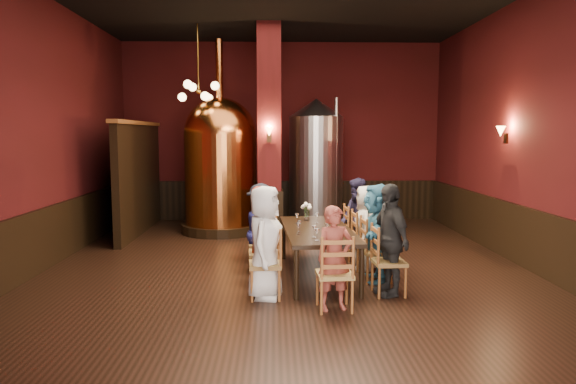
{
  "coord_description": "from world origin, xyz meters",
  "views": [
    {
      "loc": [
        -0.19,
        -8.2,
        2.19
      ],
      "look_at": [
        0.03,
        0.2,
        1.25
      ],
      "focal_mm": 32.0,
      "sensor_mm": 36.0,
      "label": 1
    }
  ],
  "objects_px": {
    "dining_table": "(317,232)",
    "copper_kettle": "(221,163)",
    "person_0": "(265,242)",
    "rose_vase": "(307,208)",
    "person_2": "(262,232)",
    "person_1": "(263,235)",
    "steel_vessel": "(316,164)"
  },
  "relations": [
    {
      "from": "copper_kettle",
      "to": "person_1",
      "type": "bearing_deg",
      "value": -75.81
    },
    {
      "from": "person_1",
      "to": "steel_vessel",
      "type": "distance_m",
      "value": 4.71
    },
    {
      "from": "dining_table",
      "to": "steel_vessel",
      "type": "bearing_deg",
      "value": 82.51
    },
    {
      "from": "person_2",
      "to": "copper_kettle",
      "type": "height_order",
      "value": "copper_kettle"
    },
    {
      "from": "person_0",
      "to": "rose_vase",
      "type": "relative_size",
      "value": 4.88
    },
    {
      "from": "dining_table",
      "to": "person_1",
      "type": "xyz_separation_m",
      "value": [
        -0.83,
        -0.38,
        0.04
      ]
    },
    {
      "from": "dining_table",
      "to": "person_0",
      "type": "xyz_separation_m",
      "value": [
        -0.79,
        -1.05,
        0.07
      ]
    },
    {
      "from": "person_2",
      "to": "rose_vase",
      "type": "distance_m",
      "value": 0.93
    },
    {
      "from": "person_0",
      "to": "person_1",
      "type": "relative_size",
      "value": 1.05
    },
    {
      "from": "person_1",
      "to": "copper_kettle",
      "type": "relative_size",
      "value": 0.34
    },
    {
      "from": "person_0",
      "to": "steel_vessel",
      "type": "bearing_deg",
      "value": 0.95
    },
    {
      "from": "dining_table",
      "to": "steel_vessel",
      "type": "distance_m",
      "value": 4.22
    },
    {
      "from": "dining_table",
      "to": "rose_vase",
      "type": "xyz_separation_m",
      "value": [
        -0.12,
        0.74,
        0.27
      ]
    },
    {
      "from": "dining_table",
      "to": "copper_kettle",
      "type": "xyz_separation_m",
      "value": [
        -1.86,
        3.7,
        0.86
      ]
    },
    {
      "from": "dining_table",
      "to": "person_0",
      "type": "height_order",
      "value": "person_0"
    },
    {
      "from": "person_1",
      "to": "copper_kettle",
      "type": "distance_m",
      "value": 4.29
    },
    {
      "from": "person_2",
      "to": "copper_kettle",
      "type": "distance_m",
      "value": 3.68
    },
    {
      "from": "dining_table",
      "to": "person_1",
      "type": "relative_size",
      "value": 1.7
    },
    {
      "from": "person_2",
      "to": "copper_kettle",
      "type": "relative_size",
      "value": 0.3
    },
    {
      "from": "person_2",
      "to": "steel_vessel",
      "type": "relative_size",
      "value": 0.43
    },
    {
      "from": "person_1",
      "to": "steel_vessel",
      "type": "relative_size",
      "value": 0.48
    },
    {
      "from": "steel_vessel",
      "to": "dining_table",
      "type": "bearing_deg",
      "value": -94.27
    },
    {
      "from": "person_0",
      "to": "copper_kettle",
      "type": "xyz_separation_m",
      "value": [
        -1.07,
        4.75,
        0.79
      ]
    },
    {
      "from": "person_0",
      "to": "person_2",
      "type": "bearing_deg",
      "value": 16.18
    },
    {
      "from": "person_0",
      "to": "rose_vase",
      "type": "distance_m",
      "value": 1.92
    },
    {
      "from": "person_0",
      "to": "rose_vase",
      "type": "xyz_separation_m",
      "value": [
        0.67,
        1.79,
        0.2
      ]
    },
    {
      "from": "dining_table",
      "to": "person_1",
      "type": "distance_m",
      "value": 0.91
    },
    {
      "from": "dining_table",
      "to": "copper_kettle",
      "type": "relative_size",
      "value": 0.58
    },
    {
      "from": "person_2",
      "to": "person_0",
      "type": "bearing_deg",
      "value": -172.26
    },
    {
      "from": "dining_table",
      "to": "person_2",
      "type": "relative_size",
      "value": 1.9
    },
    {
      "from": "dining_table",
      "to": "steel_vessel",
      "type": "height_order",
      "value": "steel_vessel"
    },
    {
      "from": "person_2",
      "to": "copper_kettle",
      "type": "bearing_deg",
      "value": 20.73
    }
  ]
}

